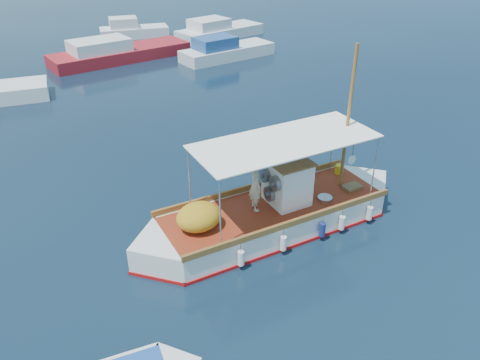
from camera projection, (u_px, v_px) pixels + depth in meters
ground at (277, 210)px, 16.15m from camera, size 160.00×160.00×0.00m
fishing_caique at (272, 215)px, 15.01m from camera, size 9.56×3.05×5.84m
bg_boat_n at (117, 53)px, 32.26m from camera, size 9.78×3.60×1.80m
bg_boat_ne at (225, 52)px, 32.71m from camera, size 6.95×2.74×1.80m
bg_boat_e at (218, 31)px, 38.23m from camera, size 7.65×3.69×1.80m
bg_boat_far_n at (132, 31)px, 38.36m from camera, size 5.75×3.27×1.80m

